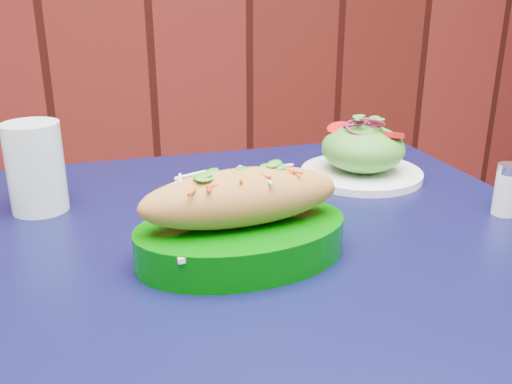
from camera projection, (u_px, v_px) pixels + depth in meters
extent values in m
cube|color=black|center=(266.00, 252.00, 0.71)|extent=(0.83, 0.83, 0.03)
cylinder|color=black|center=(40.00, 381.00, 1.05)|extent=(0.04, 0.04, 0.72)
cylinder|color=black|center=(365.00, 324.00, 1.23)|extent=(0.04, 0.04, 0.72)
cube|color=white|center=(241.00, 226.00, 0.65)|extent=(0.20, 0.14, 0.01)
ellipsoid|color=#BC7A3B|center=(241.00, 197.00, 0.64)|extent=(0.24, 0.10, 0.06)
cylinder|color=white|center=(361.00, 174.00, 0.93)|extent=(0.20, 0.20, 0.01)
ellipsoid|color=#4C992D|center=(363.00, 148.00, 0.92)|extent=(0.13, 0.13, 0.07)
cylinder|color=red|center=(393.00, 132.00, 0.89)|extent=(0.04, 0.04, 0.01)
cylinder|color=red|center=(339.00, 126.00, 0.92)|extent=(0.04, 0.04, 0.01)
cylinder|color=red|center=(354.00, 123.00, 0.94)|extent=(0.04, 0.04, 0.01)
torus|color=maroon|center=(365.00, 123.00, 0.90)|extent=(0.05, 0.05, 0.00)
torus|color=maroon|center=(365.00, 120.00, 0.90)|extent=(0.05, 0.05, 0.00)
torus|color=maroon|center=(365.00, 118.00, 0.90)|extent=(0.05, 0.05, 0.00)
cylinder|color=silver|center=(36.00, 168.00, 0.78)|extent=(0.08, 0.08, 0.12)
cylinder|color=white|center=(506.00, 194.00, 0.78)|extent=(0.03, 0.03, 0.06)
cylinder|color=silver|center=(510.00, 169.00, 0.76)|extent=(0.03, 0.03, 0.01)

